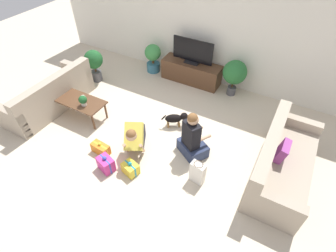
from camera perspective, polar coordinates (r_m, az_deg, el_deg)
name	(u,v)px	position (r m, az deg, el deg)	size (l,w,h in m)	color
ground_plane	(148,139)	(5.25, -4.45, -2.92)	(16.00, 16.00, 0.00)	beige
wall_back	(206,28)	(6.48, 8.24, 20.32)	(8.40, 0.06, 2.60)	white
sofa_left	(49,97)	(6.37, -24.42, 5.87)	(0.83, 2.04, 0.84)	tan
sofa_right	(281,163)	(4.84, 23.41, -7.46)	(0.83, 2.04, 0.84)	tan
coffee_table	(80,102)	(5.82, -18.60, 4.93)	(1.09, 0.52, 0.42)	brown
tv_console	(191,72)	(6.75, 5.08, 11.63)	(1.49, 0.47, 0.52)	brown
tv	(193,53)	(6.50, 5.37, 15.57)	(1.02, 0.20, 0.60)	black
potted_plant_back_left	(153,57)	(7.08, -3.31, 14.85)	(0.42, 0.42, 0.75)	#336B84
potted_plant_corner_left	(94,62)	(6.88, -15.82, 13.25)	(0.46, 0.46, 0.82)	#4C4C51
potted_plant_back_right	(235,73)	(6.26, 14.30, 11.07)	(0.55, 0.55, 0.88)	#4C4C51
person_kneeling	(135,137)	(4.84, -7.21, -2.38)	(0.63, 0.82, 0.78)	#23232D
person_sitting	(192,139)	(4.75, 5.32, -2.94)	(0.65, 0.62, 0.97)	#283351
dog	(176,118)	(5.39, 1.82, 1.73)	(0.49, 0.36, 0.32)	black
gift_box_a	(130,168)	(4.66, -8.17, -9.12)	(0.32, 0.28, 0.28)	yellow
gift_box_b	(101,148)	(5.09, -14.45, -4.76)	(0.37, 0.20, 0.25)	orange
gift_box_c	(106,164)	(4.78, -13.36, -8.02)	(0.34, 0.29, 0.32)	#CC3389
gift_bag_a	(198,172)	(4.46, 6.44, -10.02)	(0.27, 0.18, 0.44)	white
mug	(83,98)	(5.76, -17.97, 5.86)	(0.12, 0.08, 0.09)	silver
tabletop_plant	(83,100)	(5.56, -18.03, 5.36)	(0.17, 0.17, 0.22)	beige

